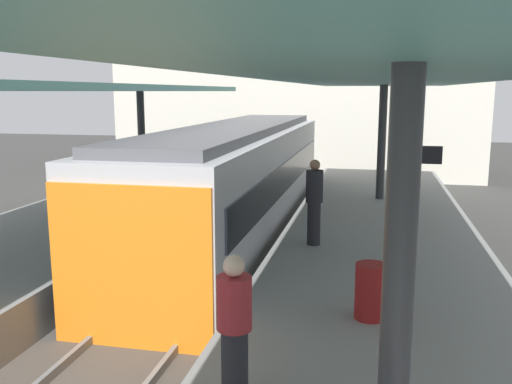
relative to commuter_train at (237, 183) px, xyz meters
The scene contains 13 objects.
ground_plane 5.52m from the commuter_train, 90.00° to the right, with size 80.00×80.00×0.00m, color #383835.
platform_right 6.59m from the commuter_train, 54.06° to the right, with size 4.40×28.00×1.00m, color gray.
track_ballast 5.49m from the commuter_train, 90.00° to the right, with size 3.20×28.00×0.20m, color #4C4742.
rail_near_side 5.49m from the commuter_train, 97.82° to the right, with size 0.08×28.00×0.14m, color slate.
rail_far_side 5.49m from the commuter_train, 82.18° to the right, with size 0.08×28.00×0.14m, color slate.
commuter_train is the anchor object (origin of this frame).
canopy_left 5.95m from the commuter_train, 134.69° to the right, with size 4.18×21.00×3.34m.
canopy_right 6.03m from the commuter_train, 45.31° to the right, with size 4.18×21.00×3.53m.
platform_sign 5.92m from the commuter_train, 42.29° to the right, with size 0.90×0.08×2.21m.
litter_bin 7.57m from the commuter_train, 61.48° to the right, with size 0.44×0.44×0.80m, color maroon.
passenger_near_bench 3.84m from the commuter_train, 51.09° to the right, with size 0.36×0.36×1.80m.
passenger_mid_platform 9.37m from the commuter_train, 76.01° to the right, with size 0.36×0.36×1.57m.
station_building_backdrop 15.24m from the commuter_train, 91.39° to the left, with size 18.00×6.00×11.00m, color beige.
Camera 1 is at (3.59, -8.92, 4.17)m, focal length 38.52 mm.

